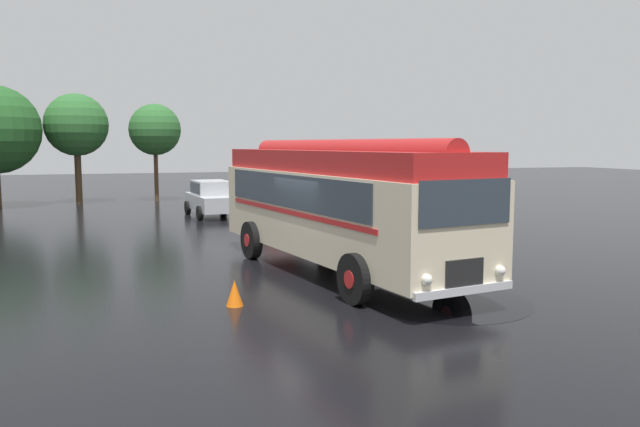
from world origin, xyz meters
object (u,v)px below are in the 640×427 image
car_near_left (212,198)px  car_mid_left (273,196)px  traffic_cone (235,293)px  vintage_bus (338,201)px

car_near_left → car_mid_left: bearing=9.8°
car_mid_left → traffic_cone: size_ratio=7.79×
car_near_left → traffic_cone: size_ratio=7.90×
car_mid_left → traffic_cone: car_mid_left is taller
car_near_left → traffic_cone: car_near_left is taller
vintage_bus → car_near_left: (-1.31, 13.92, -1.05)m
vintage_bus → traffic_cone: bearing=-141.1°
vintage_bus → traffic_cone: size_ratio=18.83×
vintage_bus → car_near_left: bearing=95.4°
vintage_bus → car_mid_left: size_ratio=2.42×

